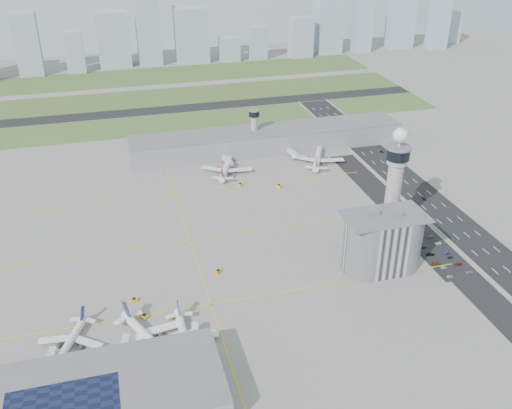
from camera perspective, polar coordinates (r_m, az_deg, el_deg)
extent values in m
plane|color=gray|center=(308.38, 1.72, -5.43)|extent=(1000.00, 1000.00, 0.00)
cube|color=#425E2C|center=(503.38, -8.00, 8.09)|extent=(480.00, 50.00, 0.08)
cube|color=#4D6B32|center=(574.06, -9.09, 10.54)|extent=(480.00, 60.00, 0.08)
cube|color=#46612E|center=(650.52, -10.00, 12.56)|extent=(480.00, 70.00, 0.08)
cube|color=black|center=(538.09, -8.57, 9.38)|extent=(480.00, 22.00, 0.10)
cube|color=black|center=(354.86, 19.81, -2.39)|extent=(28.00, 500.00, 0.10)
cube|color=#9E9E99|center=(347.23, 17.91, -2.65)|extent=(0.60, 500.00, 1.20)
cube|color=#9E9E99|center=(362.35, 21.66, -1.99)|extent=(0.60, 500.00, 1.20)
cube|color=black|center=(334.92, 17.18, -3.85)|extent=(18.00, 260.00, 0.08)
cube|color=black|center=(325.58, 17.94, -4.97)|extent=(20.00, 44.00, 0.10)
cube|color=yellow|center=(277.05, -4.51, -9.94)|extent=(260.00, 0.60, 0.01)
cube|color=yellow|center=(325.85, -6.58, -3.60)|extent=(260.00, 0.60, 0.01)
cube|color=yellow|center=(377.89, -8.08, 1.04)|extent=(260.00, 0.60, 0.01)
cube|color=yellow|center=(325.85, -6.58, -3.60)|extent=(0.60, 260.00, 0.01)
cylinder|color=#ADAAA5|center=(328.16, 13.50, 0.80)|extent=(8.40, 8.40, 48.00)
cylinder|color=#ADAAA5|center=(318.94, 13.93, 4.31)|extent=(11.00, 11.00, 4.00)
cylinder|color=black|center=(317.40, 14.01, 4.97)|extent=(13.00, 13.00, 6.00)
cylinder|color=slate|center=(316.08, 14.09, 5.56)|extent=(14.00, 14.00, 1.00)
cylinder|color=#ADAAA5|center=(315.17, 14.14, 5.98)|extent=(1.60, 1.60, 5.00)
sphere|color=white|center=(313.56, 14.24, 6.74)|extent=(8.00, 8.00, 8.00)
cylinder|color=#ADAAA5|center=(438.26, -0.18, 7.24)|extent=(5.00, 5.00, 28.00)
cylinder|color=black|center=(433.13, -0.19, 9.09)|extent=(8.00, 8.00, 4.00)
cylinder|color=slate|center=(432.32, -0.19, 9.41)|extent=(8.60, 8.60, 0.80)
cube|color=#B2B2B7|center=(300.95, 12.54, -3.71)|extent=(18.00, 24.00, 30.00)
cylinder|color=#B2B2B7|center=(297.21, 10.99, -3.98)|extent=(24.00, 24.00, 30.00)
cylinder|color=#B2B2B7|center=(304.90, 14.05, -3.45)|extent=(24.00, 24.00, 30.00)
cube|color=slate|center=(293.28, 12.85, -1.15)|extent=(42.00, 24.00, 0.80)
cube|color=slate|center=(292.25, 11.57, -0.76)|extent=(6.00, 5.00, 3.00)
cube|color=slate|center=(293.38, 13.91, -0.99)|extent=(5.00, 4.00, 2.40)
cube|color=gray|center=(441.37, 1.15, 6.48)|extent=(210.00, 32.00, 15.00)
cube|color=slate|center=(438.51, 1.16, 7.44)|extent=(210.00, 32.00, 0.80)
cube|color=gray|center=(232.07, -14.18, -18.12)|extent=(84.00, 42.00, 12.00)
cube|color=slate|center=(227.58, -14.37, -17.00)|extent=(84.00, 42.00, 0.80)
cube|color=black|center=(224.47, -18.86, -18.42)|extent=(40.00, 22.00, 0.20)
imported|color=silver|center=(309.80, 18.82, -6.84)|extent=(3.77, 1.91, 1.23)
imported|color=#8F959D|center=(316.06, 18.26, -6.00)|extent=(3.37, 1.42, 1.08)
imported|color=brown|center=(317.88, 17.59, -5.65)|extent=(4.73, 2.46, 1.27)
imported|color=black|center=(324.86, 17.06, -4.77)|extent=(4.61, 2.51, 1.27)
imported|color=navy|center=(330.19, 16.44, -4.12)|extent=(3.43, 1.75, 1.12)
imported|color=silver|center=(333.18, 15.96, -3.71)|extent=(4.08, 1.93, 1.29)
imported|color=#959595|center=(316.48, 20.55, -6.37)|extent=(4.16, 1.93, 1.15)
imported|color=maroon|center=(321.38, 19.63, -5.63)|extent=(4.04, 1.66, 1.17)
imported|color=black|center=(325.66, 18.88, -5.02)|extent=(3.33, 1.53, 1.11)
imported|color=navy|center=(328.54, 18.55, -4.64)|extent=(3.56, 1.42, 1.15)
imported|color=white|center=(336.16, 17.77, -3.71)|extent=(4.31, 2.04, 1.19)
imported|color=gray|center=(341.20, 17.02, -3.08)|extent=(4.41, 1.90, 1.27)
imported|color=black|center=(382.64, 16.51, 0.55)|extent=(1.70, 4.02, 1.29)
imported|color=#11134E|center=(448.16, 12.45, 5.19)|extent=(2.15, 4.27, 1.16)
imported|color=#9EA5B0|center=(492.36, 7.69, 7.72)|extent=(2.01, 3.82, 1.24)
cube|color=#9EADC1|center=(682.84, -21.88, 14.66)|extent=(25.49, 20.39, 66.89)
cube|color=#9EADC1|center=(679.92, -17.68, 14.33)|extent=(20.04, 16.03, 45.20)
cube|color=#9EADC1|center=(696.53, -14.10, 15.78)|extent=(35.76, 28.61, 61.22)
cube|color=#9EADC1|center=(691.30, -10.75, 16.97)|extent=(26.33, 21.06, 83.39)
cube|color=#9EADC1|center=(699.96, -6.47, 16.51)|extent=(36.96, 29.57, 62.11)
cube|color=#9EADC1|center=(703.16, -2.69, 15.27)|extent=(23.01, 18.41, 27.75)
cube|color=#9EADC1|center=(709.91, 0.17, 15.88)|extent=(20.22, 16.18, 38.97)
cube|color=#9EADC1|center=(723.10, 4.51, 16.35)|extent=(26.14, 20.92, 46.89)
cube|color=#9EADC1|center=(744.61, 7.23, 17.91)|extent=(32.26, 25.81, 81.20)
cube|color=#9EADC1|center=(756.87, 10.60, 17.36)|extent=(21.59, 17.28, 68.75)
cube|color=#9EADC1|center=(791.63, 14.28, 17.26)|extent=(30.25, 24.20, 63.40)
cube|color=#9EADC1|center=(795.92, 17.82, 17.16)|extent=(23.04, 18.43, 71.56)
cube|color=#9EADC1|center=(840.78, 18.88, 16.47)|extent=(22.64, 18.11, 41.06)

